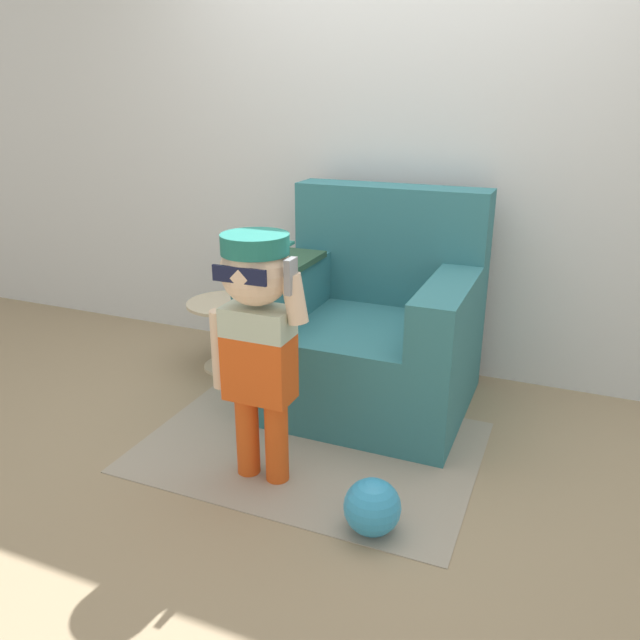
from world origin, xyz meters
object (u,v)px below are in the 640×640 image
at_px(side_table, 227,328).
at_px(toy_ball, 372,507).
at_px(armchair, 371,329).
at_px(person_child, 257,322).

distance_m(side_table, toy_ball, 1.62).
relative_size(side_table, toy_ball, 2.07).
xyz_separation_m(armchair, toy_ball, (0.35, -1.01, -0.28)).
bearing_deg(side_table, person_child, -52.17).
height_order(armchair, toy_ball, armchair).
bearing_deg(toy_ball, armchair, 109.00).
xyz_separation_m(side_table, toy_ball, (1.22, -1.05, -0.14)).
bearing_deg(toy_ball, person_child, 163.18).
bearing_deg(side_table, armchair, -2.96).
height_order(armchair, side_table, armchair).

